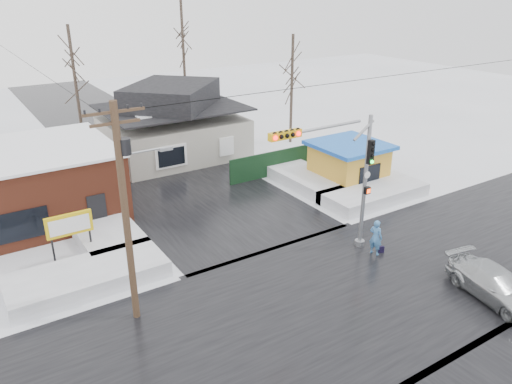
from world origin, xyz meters
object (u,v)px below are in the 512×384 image
marquee_sign (69,226)px  kiosk (349,163)px  car (496,285)px  utility_pole (126,203)px  pedestrian (376,238)px  traffic_signal (343,170)px

marquee_sign → kiosk: (18.50, 0.50, -0.46)m
car → utility_pole: bearing=161.3°
utility_pole → marquee_sign: bearing=100.1°
marquee_sign → pedestrian: 15.07m
car → traffic_signal: bearing=124.6°
kiosk → pedestrian: size_ratio=2.45×
kiosk → traffic_signal: bearing=-135.2°
traffic_signal → pedestrian: 4.06m
utility_pole → pedestrian: bearing=-7.5°
traffic_signal → utility_pole: 10.39m
pedestrian → car: bearing=178.5°
utility_pole → pedestrian: 12.74m
traffic_signal → marquee_sign: size_ratio=2.75×
kiosk → utility_pole: bearing=-159.6°
utility_pole → kiosk: (17.43, 6.49, -3.65)m
utility_pole → kiosk: utility_pole is taller
marquee_sign → utility_pole: bearing=-79.9°
kiosk → pedestrian: 9.78m
traffic_signal → kiosk: traffic_signal is taller
marquee_sign → kiosk: kiosk is taller
kiosk → car: 14.25m
traffic_signal → marquee_sign: traffic_signal is taller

